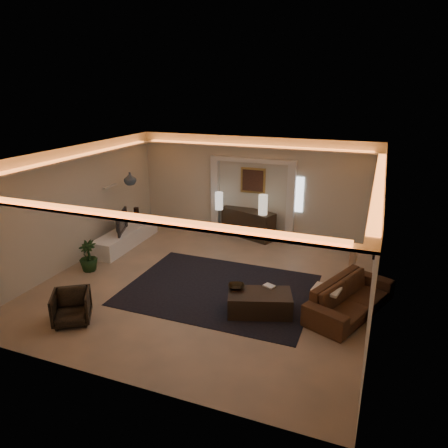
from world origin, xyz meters
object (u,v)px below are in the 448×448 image
(console, at_px, (248,223))
(coffee_table, at_px, (259,304))
(sofa, at_px, (351,298))
(armchair, at_px, (72,307))

(console, height_order, coffee_table, console)
(sofa, xyz_separation_m, coffee_table, (-1.66, -0.67, -0.12))
(sofa, relative_size, coffee_table, 1.78)
(console, distance_m, sofa, 4.67)
(sofa, bearing_deg, console, 65.93)
(sofa, distance_m, armchair, 5.37)
(coffee_table, relative_size, armchair, 1.81)
(sofa, xyz_separation_m, armchair, (-4.87, -2.24, -0.01))
(armchair, bearing_deg, coffee_table, -6.73)
(console, distance_m, coffee_table, 4.36)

